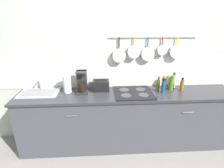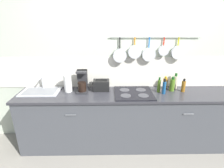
# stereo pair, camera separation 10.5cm
# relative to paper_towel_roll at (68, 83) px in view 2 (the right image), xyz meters

# --- Properties ---
(ground_plane) EXTENTS (12.00, 12.00, 0.00)m
(ground_plane) POSITION_rel_paper_towel_roll_xyz_m (0.89, -0.10, -1.01)
(ground_plane) COLOR gray
(wall_back) EXTENTS (7.20, 0.15, 2.60)m
(wall_back) POSITION_rel_paper_towel_roll_xyz_m (0.89, 0.22, 0.26)
(wall_back) COLOR #B2BCA8
(wall_back) RESTS_ON ground_plane
(cabinet_base) EXTENTS (3.19, 0.54, 0.85)m
(cabinet_base) POSITION_rel_paper_towel_roll_xyz_m (0.89, -0.10, -0.59)
(cabinet_base) COLOR #3F4247
(cabinet_base) RESTS_ON ground_plane
(countertop) EXTENTS (3.23, 0.56, 0.03)m
(countertop) POSITION_rel_paper_towel_roll_xyz_m (0.89, -0.10, -0.14)
(countertop) COLOR #2D2D33
(countertop) RESTS_ON cabinet_base
(sink_basin) EXTENTS (0.55, 0.36, 0.20)m
(sink_basin) POSITION_rel_paper_towel_roll_xyz_m (-0.41, -0.01, -0.11)
(sink_basin) COLOR #B7BABF
(sink_basin) RESTS_ON countertop
(paper_towel_roll) EXTENTS (0.11, 0.11, 0.25)m
(paper_towel_roll) POSITION_rel_paper_towel_roll_xyz_m (0.00, 0.00, 0.00)
(paper_towel_roll) COLOR white
(paper_towel_roll) RESTS_ON countertop
(coffee_maker) EXTENTS (0.16, 0.20, 0.32)m
(coffee_maker) POSITION_rel_paper_towel_roll_xyz_m (0.21, 0.00, 0.01)
(coffee_maker) COLOR #262628
(coffee_maker) RESTS_ON countertop
(toaster) EXTENTS (0.26, 0.16, 0.16)m
(toaster) POSITION_rel_paper_towel_roll_xyz_m (0.49, 0.04, -0.05)
(toaster) COLOR black
(toaster) RESTS_ON countertop
(cooktop) EXTENTS (0.55, 0.52, 0.01)m
(cooktop) POSITION_rel_paper_towel_roll_xyz_m (0.97, -0.10, -0.12)
(cooktop) COLOR black
(cooktop) RESTS_ON countertop
(bottle_cooking_wine) EXTENTS (0.05, 0.05, 0.23)m
(bottle_cooking_wine) POSITION_rel_paper_towel_roll_xyz_m (1.34, -0.05, -0.02)
(bottle_cooking_wine) COLOR #4C721E
(bottle_cooking_wine) RESTS_ON countertop
(bottle_sesame_oil) EXTENTS (0.05, 0.05, 0.22)m
(bottle_sesame_oil) POSITION_rel_paper_towel_roll_xyz_m (1.40, -0.11, -0.03)
(bottle_sesame_oil) COLOR navy
(bottle_sesame_oil) RESTS_ON countertop
(bottle_vinegar) EXTENTS (0.07, 0.07, 0.20)m
(bottle_vinegar) POSITION_rel_paper_towel_roll_xyz_m (1.47, 0.08, -0.04)
(bottle_vinegar) COLOR #8C5919
(bottle_vinegar) RESTS_ON countertop
(bottle_olive_oil) EXTENTS (0.07, 0.07, 0.22)m
(bottle_olive_oil) POSITION_rel_paper_towel_roll_xyz_m (1.56, -0.00, -0.03)
(bottle_olive_oil) COLOR #4C721E
(bottle_olive_oil) RESTS_ON countertop
(bottle_dish_soap) EXTENTS (0.07, 0.07, 0.24)m
(bottle_dish_soap) POSITION_rel_paper_towel_roll_xyz_m (1.64, 0.10, -0.02)
(bottle_dish_soap) COLOR #BFB799
(bottle_dish_soap) RESTS_ON countertop
(bottle_hot_sauce) EXTENTS (0.06, 0.06, 0.20)m
(bottle_hot_sauce) POSITION_rel_paper_towel_roll_xyz_m (1.71, -0.03, -0.04)
(bottle_hot_sauce) COLOR #8C5919
(bottle_hot_sauce) RESTS_ON countertop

